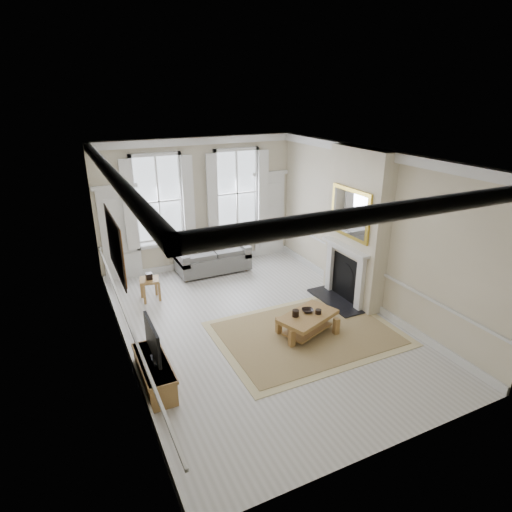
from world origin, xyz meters
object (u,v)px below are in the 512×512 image
sofa (212,258)px  side_table (150,283)px  tv_stand (155,373)px  coffee_table (308,318)px

sofa → side_table: size_ratio=3.67×
sofa → tv_stand: 4.75m
tv_stand → side_table: bearing=78.6°
coffee_table → tv_stand: tv_stand is taller
sofa → coffee_table: bearing=-81.3°
sofa → coffee_table: 3.84m
sofa → side_table: 2.09m
tv_stand → sofa: bearing=58.7°
coffee_table → tv_stand: size_ratio=1.02×
coffee_table → side_table: bearing=110.0°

